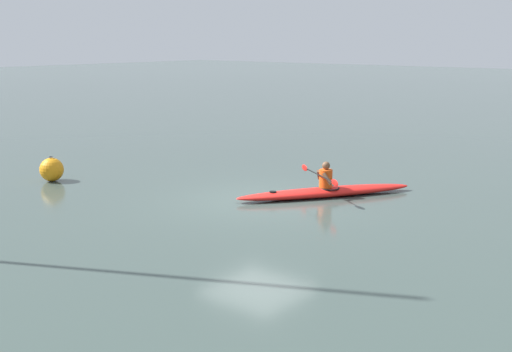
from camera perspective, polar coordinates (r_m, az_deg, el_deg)
ground_plane at (r=16.84m, az=0.17°, el=-2.15°), size 160.00×160.00×0.00m
kayak at (r=17.31m, az=6.13°, el=-1.40°), size 3.21×4.50×0.25m
kayaker at (r=17.20m, az=6.08°, el=-0.05°), size 2.03×1.33×0.70m
mooring_buoy_orange_mid at (r=19.95m, az=-17.52°, el=0.55°), size 0.69×0.69×0.74m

